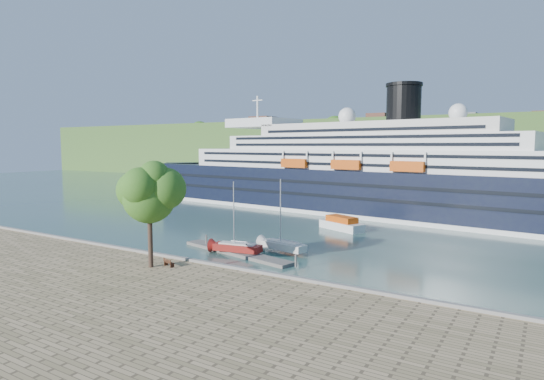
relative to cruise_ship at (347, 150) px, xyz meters
The scene contains 10 objects.
ground 52.79m from the cruise_ship, 91.39° to the right, with size 400.00×400.00×0.00m, color #2C4F48.
far_hillside 93.82m from the cruise_ship, 90.76° to the left, with size 400.00×50.00×24.00m, color #365421.
quay_coping 52.71m from the cruise_ship, 91.39° to the right, with size 220.00×0.50×0.30m, color slate.
cruise_ship is the anchor object (origin of this frame).
park_bench 55.49m from the cruise_ship, 87.65° to the right, with size 1.46×0.60×0.93m, color #4F2A16, non-canonical shape.
promenade_tree 55.73m from the cruise_ship, 89.25° to the right, with size 7.36×7.36×12.19m, color #28661A, non-canonical shape.
floating_pontoon 44.55m from the cruise_ship, 86.60° to the right, with size 18.39×2.25×0.41m, color #66625B, non-canonical shape.
sailboat_red 43.78m from the cruise_ship, 86.07° to the right, with size 6.90×1.92×8.91m, color maroon, non-canonical shape.
sailboat_white_far 40.60m from the cruise_ship, 79.17° to the right, with size 7.08×1.97×9.15m, color silver, non-canonical shape.
tender_launch 24.25m from the cruise_ship, 69.40° to the right, with size 8.18×2.80×2.26m, color #CD490C, non-canonical shape.
Camera 1 is at (37.61, -37.68, 13.84)m, focal length 30.00 mm.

